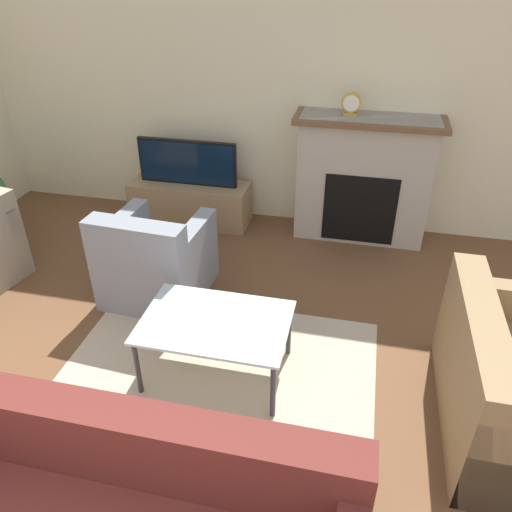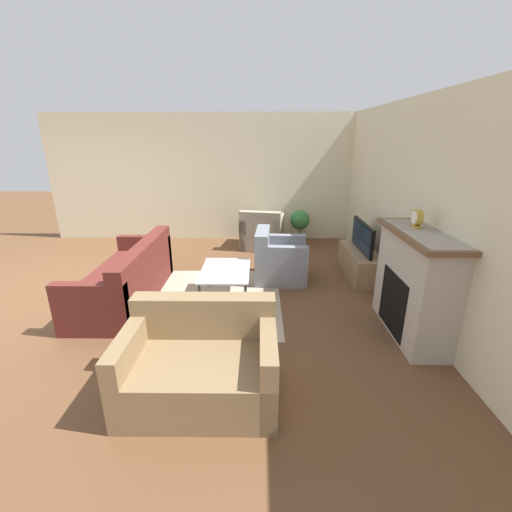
# 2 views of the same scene
# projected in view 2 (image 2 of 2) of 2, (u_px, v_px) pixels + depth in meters

# --- Properties ---
(ground_plane) EXTENTS (20.00, 20.00, 0.00)m
(ground_plane) POSITION_uv_depth(u_px,v_px,m) (56.00, 290.00, 5.21)
(ground_plane) COLOR brown
(wall_back) EXTENTS (8.71, 0.06, 2.70)m
(wall_back) POSITION_uv_depth(u_px,v_px,m) (405.00, 202.00, 4.72)
(wall_back) COLOR beige
(wall_back) RESTS_ON ground_plane
(wall_left) EXTENTS (0.06, 8.08, 2.70)m
(wall_left) POSITION_uv_depth(u_px,v_px,m) (234.00, 178.00, 7.47)
(wall_left) COLOR beige
(wall_left) RESTS_ON ground_plane
(area_rug) EXTENTS (2.18, 1.87, 0.00)m
(area_rug) POSITION_uv_depth(u_px,v_px,m) (215.00, 299.00, 4.91)
(area_rug) COLOR #B7A88E
(area_rug) RESTS_ON ground_plane
(fireplace) EXTENTS (1.39, 0.49, 1.23)m
(fireplace) POSITION_uv_depth(u_px,v_px,m) (414.00, 282.00, 3.87)
(fireplace) COLOR #B2A899
(fireplace) RESTS_ON ground_plane
(tv_stand) EXTENTS (1.27, 0.44, 0.44)m
(tv_stand) POSITION_uv_depth(u_px,v_px,m) (360.00, 263.00, 5.70)
(tv_stand) COLOR #997A56
(tv_stand) RESTS_ON ground_plane
(tv) EXTENTS (1.04, 0.06, 0.47)m
(tv) POSITION_uv_depth(u_px,v_px,m) (362.00, 237.00, 5.55)
(tv) COLOR black
(tv) RESTS_ON tv_stand
(couch_sectional) EXTENTS (2.10, 0.85, 0.82)m
(couch_sectional) POSITION_uv_depth(u_px,v_px,m) (128.00, 280.00, 4.84)
(couch_sectional) COLOR #5B231E
(couch_sectional) RESTS_ON ground_plane
(couch_loveseat) EXTENTS (0.90, 1.32, 0.82)m
(couch_loveseat) POSITION_uv_depth(u_px,v_px,m) (201.00, 365.00, 3.02)
(couch_loveseat) COLOR #8C704C
(couch_loveseat) RESTS_ON ground_plane
(armchair_by_window) EXTENTS (0.98, 0.96, 0.82)m
(armchair_by_window) POSITION_uv_depth(u_px,v_px,m) (262.00, 233.00, 7.14)
(armchair_by_window) COLOR #9E937F
(armchair_by_window) RESTS_ON ground_plane
(armchair_accent) EXTENTS (0.83, 0.86, 0.82)m
(armchair_accent) POSITION_uv_depth(u_px,v_px,m) (279.00, 261.00, 5.52)
(armchair_accent) COLOR gray
(armchair_accent) RESTS_ON ground_plane
(coffee_table) EXTENTS (0.98, 0.67, 0.45)m
(coffee_table) POSITION_uv_depth(u_px,v_px,m) (226.00, 273.00, 4.78)
(coffee_table) COLOR #333338
(coffee_table) RESTS_ON ground_plane
(potted_plant) EXTENTS (0.42, 0.42, 0.72)m
(potted_plant) POSITION_uv_depth(u_px,v_px,m) (300.00, 224.00, 7.38)
(potted_plant) COLOR beige
(potted_plant) RESTS_ON ground_plane
(mantel_clock) EXTENTS (0.18, 0.07, 0.21)m
(mantel_clock) POSITION_uv_depth(u_px,v_px,m) (417.00, 218.00, 3.82)
(mantel_clock) COLOR #B79338
(mantel_clock) RESTS_ON fireplace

